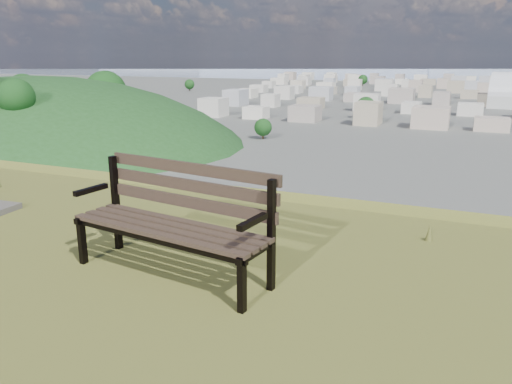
% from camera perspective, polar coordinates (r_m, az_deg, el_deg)
% --- Properties ---
extents(park_bench, '(2.00, 0.89, 1.01)m').
position_cam_1_polar(park_bench, '(4.61, -9.12, -2.51)').
color(park_bench, '#3B2A22').
rests_on(park_bench, hilltop_mesa).
extents(green_wooded_hill, '(161.40, 129.12, 80.70)m').
position_cam_1_polar(green_wooded_hill, '(178.86, -23.74, 5.45)').
color(green_wooded_hill, '#1A3E17').
rests_on(green_wooded_hill, ground).
extents(city_blocks, '(395.00, 361.00, 7.00)m').
position_cam_1_polar(city_blocks, '(397.42, 23.19, 10.78)').
color(city_blocks, silver).
rests_on(city_blocks, ground).
extents(city_trees, '(406.52, 387.20, 9.98)m').
position_cam_1_polar(city_trees, '(323.35, 18.30, 10.70)').
color(city_trees, '#34271A').
rests_on(city_trees, ground).
extents(bay_water, '(2400.00, 700.00, 0.12)m').
position_cam_1_polar(bay_water, '(902.68, 23.59, 12.43)').
color(bay_water, '#8395A7').
rests_on(bay_water, ground).
extents(far_hills, '(2050.00, 340.00, 60.00)m').
position_cam_1_polar(far_hills, '(1406.64, 21.28, 14.31)').
color(far_hills, '#9DA8C3').
rests_on(far_hills, ground).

